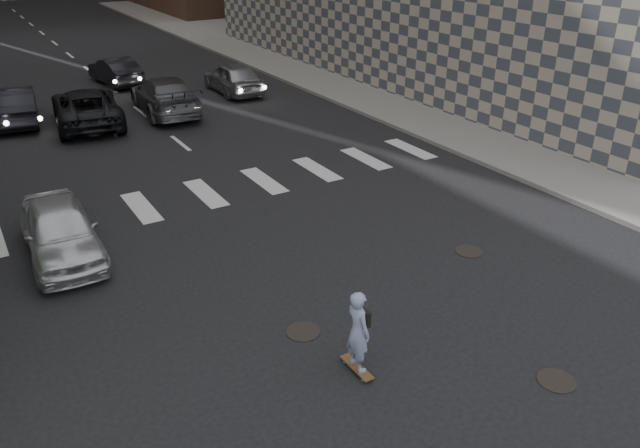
# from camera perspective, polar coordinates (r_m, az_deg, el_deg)

# --- Properties ---
(ground) EXTENTS (160.00, 160.00, 0.00)m
(ground) POSITION_cam_1_polar(r_m,az_deg,el_deg) (13.06, 8.90, -9.70)
(ground) COLOR black
(ground) RESTS_ON ground
(sidewalk_right) EXTENTS (13.00, 80.00, 0.15)m
(sidewalk_right) POSITION_cam_1_polar(r_m,az_deg,el_deg) (36.10, 6.61, 13.87)
(sidewalk_right) COLOR gray
(sidewalk_right) RESTS_ON ground
(manhole_a) EXTENTS (0.70, 0.70, 0.02)m
(manhole_a) POSITION_cam_1_polar(r_m,az_deg,el_deg) (12.47, 20.81, -13.24)
(manhole_a) COLOR black
(manhole_a) RESTS_ON ground
(manhole_b) EXTENTS (0.70, 0.70, 0.02)m
(manhole_b) POSITION_cam_1_polar(r_m,az_deg,el_deg) (12.89, -1.54, -9.80)
(manhole_b) COLOR black
(manhole_b) RESTS_ON ground
(manhole_c) EXTENTS (0.70, 0.70, 0.02)m
(manhole_c) POSITION_cam_1_polar(r_m,az_deg,el_deg) (16.24, 13.46, -2.44)
(manhole_c) COLOR black
(manhole_c) RESTS_ON ground
(skateboarder) EXTENTS (0.42, 0.86, 1.72)m
(skateboarder) POSITION_cam_1_polar(r_m,az_deg,el_deg) (11.41, 3.50, -9.72)
(skateboarder) COLOR brown
(skateboarder) RESTS_ON ground
(silver_sedan) EXTENTS (1.82, 4.20, 1.41)m
(silver_sedan) POSITION_cam_1_polar(r_m,az_deg,el_deg) (16.56, -22.65, -0.58)
(silver_sedan) COLOR silver
(silver_sedan) RESTS_ON ground
(traffic_car_a) EXTENTS (2.12, 4.73, 1.51)m
(traffic_car_a) POSITION_cam_1_polar(r_m,az_deg,el_deg) (28.82, -26.14, 9.73)
(traffic_car_a) COLOR black
(traffic_car_a) RESTS_ON ground
(traffic_car_b) EXTENTS (2.64, 5.56, 1.57)m
(traffic_car_b) POSITION_cam_1_polar(r_m,az_deg,el_deg) (28.20, -13.99, 11.35)
(traffic_car_b) COLOR #4F5055
(traffic_car_b) RESTS_ON ground
(traffic_car_c) EXTENTS (3.14, 5.64, 1.49)m
(traffic_car_c) POSITION_cam_1_polar(r_m,az_deg,el_deg) (27.39, -20.58, 9.98)
(traffic_car_c) COLOR black
(traffic_car_c) RESTS_ON ground
(traffic_car_d) EXTENTS (1.88, 4.40, 1.48)m
(traffic_car_d) POSITION_cam_1_polar(r_m,az_deg,el_deg) (31.14, -7.97, 13.12)
(traffic_car_d) COLOR #A2A5A9
(traffic_car_d) RESTS_ON ground
(traffic_car_e) EXTENTS (1.93, 4.25, 1.35)m
(traffic_car_e) POSITION_cam_1_polar(r_m,az_deg,el_deg) (34.20, -18.21, 13.14)
(traffic_car_e) COLOR black
(traffic_car_e) RESTS_ON ground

